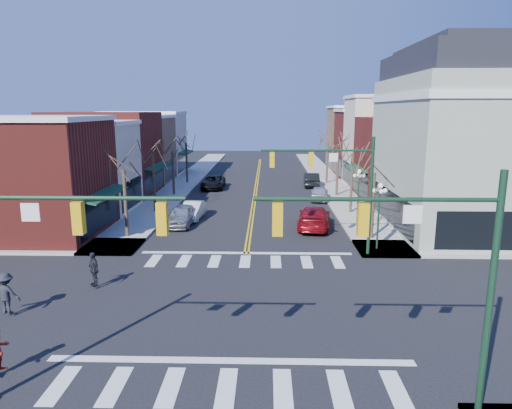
# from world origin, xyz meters

# --- Properties ---
(ground) EXTENTS (160.00, 160.00, 0.00)m
(ground) POSITION_xyz_m (0.00, 0.00, 0.00)
(ground) COLOR black
(ground) RESTS_ON ground
(sidewalk_left) EXTENTS (3.50, 70.00, 0.15)m
(sidewalk_left) POSITION_xyz_m (-8.75, 20.00, 0.07)
(sidewalk_left) COLOR #9E9B93
(sidewalk_left) RESTS_ON ground
(sidewalk_right) EXTENTS (3.50, 70.00, 0.15)m
(sidewalk_right) POSITION_xyz_m (8.75, 20.00, 0.07)
(sidewalk_right) COLOR #9E9B93
(sidewalk_right) RESTS_ON ground
(bldg_left_brick_a) EXTENTS (10.00, 8.50, 8.00)m
(bldg_left_brick_a) POSITION_xyz_m (-15.50, 11.75, 4.00)
(bldg_left_brick_a) COLOR maroon
(bldg_left_brick_a) RESTS_ON ground
(bldg_left_stucco_a) EXTENTS (10.00, 7.00, 7.50)m
(bldg_left_stucco_a) POSITION_xyz_m (-15.50, 19.50, 3.75)
(bldg_left_stucco_a) COLOR beige
(bldg_left_stucco_a) RESTS_ON ground
(bldg_left_brick_b) EXTENTS (10.00, 9.00, 8.50)m
(bldg_left_brick_b) POSITION_xyz_m (-15.50, 27.50, 4.25)
(bldg_left_brick_b) COLOR maroon
(bldg_left_brick_b) RESTS_ON ground
(bldg_left_tan) EXTENTS (10.00, 7.50, 7.80)m
(bldg_left_tan) POSITION_xyz_m (-15.50, 35.75, 3.90)
(bldg_left_tan) COLOR #9F7958
(bldg_left_tan) RESTS_ON ground
(bldg_left_stucco_b) EXTENTS (10.00, 8.00, 8.20)m
(bldg_left_stucco_b) POSITION_xyz_m (-15.50, 43.50, 4.10)
(bldg_left_stucco_b) COLOR beige
(bldg_left_stucco_b) RESTS_ON ground
(bldg_right_brick_a) EXTENTS (10.00, 8.50, 8.00)m
(bldg_right_brick_a) POSITION_xyz_m (15.50, 25.75, 4.00)
(bldg_right_brick_a) COLOR maroon
(bldg_right_brick_a) RESTS_ON ground
(bldg_right_stucco) EXTENTS (10.00, 7.00, 10.00)m
(bldg_right_stucco) POSITION_xyz_m (15.50, 33.50, 5.00)
(bldg_right_stucco) COLOR beige
(bldg_right_stucco) RESTS_ON ground
(bldg_right_brick_b) EXTENTS (10.00, 8.00, 8.50)m
(bldg_right_brick_b) POSITION_xyz_m (15.50, 41.00, 4.25)
(bldg_right_brick_b) COLOR maroon
(bldg_right_brick_b) RESTS_ON ground
(bldg_right_tan) EXTENTS (10.00, 8.00, 9.00)m
(bldg_right_tan) POSITION_xyz_m (15.50, 49.00, 4.50)
(bldg_right_tan) COLOR #9F7958
(bldg_right_tan) RESTS_ON ground
(victorian_corner) EXTENTS (12.25, 14.25, 13.30)m
(victorian_corner) POSITION_xyz_m (16.50, 14.50, 6.66)
(victorian_corner) COLOR #9AA58F
(victorian_corner) RESTS_ON ground
(traffic_mast_near_left) EXTENTS (6.60, 0.28, 7.20)m
(traffic_mast_near_left) POSITION_xyz_m (-5.55, -7.40, 4.71)
(traffic_mast_near_left) COLOR #14331E
(traffic_mast_near_left) RESTS_ON ground
(traffic_mast_near_right) EXTENTS (6.60, 0.28, 7.20)m
(traffic_mast_near_right) POSITION_xyz_m (5.55, -7.40, 4.71)
(traffic_mast_near_right) COLOR #14331E
(traffic_mast_near_right) RESTS_ON ground
(traffic_mast_far_right) EXTENTS (6.60, 0.28, 7.20)m
(traffic_mast_far_right) POSITION_xyz_m (5.55, 7.40, 4.71)
(traffic_mast_far_right) COLOR #14331E
(traffic_mast_far_right) RESTS_ON ground
(lamppost_corner) EXTENTS (0.36, 0.36, 4.33)m
(lamppost_corner) POSITION_xyz_m (8.20, 8.50, 2.96)
(lamppost_corner) COLOR #14331E
(lamppost_corner) RESTS_ON ground
(lamppost_midblock) EXTENTS (0.36, 0.36, 4.33)m
(lamppost_midblock) POSITION_xyz_m (8.20, 15.00, 2.96)
(lamppost_midblock) COLOR #14331E
(lamppost_midblock) RESTS_ON ground
(tree_left_a) EXTENTS (0.24, 0.24, 4.76)m
(tree_left_a) POSITION_xyz_m (-8.40, 11.00, 2.38)
(tree_left_a) COLOR #382B21
(tree_left_a) RESTS_ON ground
(tree_left_b) EXTENTS (0.24, 0.24, 5.04)m
(tree_left_b) POSITION_xyz_m (-8.40, 19.00, 2.52)
(tree_left_b) COLOR #382B21
(tree_left_b) RESTS_ON ground
(tree_left_c) EXTENTS (0.24, 0.24, 4.55)m
(tree_left_c) POSITION_xyz_m (-8.40, 27.00, 2.27)
(tree_left_c) COLOR #382B21
(tree_left_c) RESTS_ON ground
(tree_left_d) EXTENTS (0.24, 0.24, 4.90)m
(tree_left_d) POSITION_xyz_m (-8.40, 35.00, 2.45)
(tree_left_d) COLOR #382B21
(tree_left_d) RESTS_ON ground
(tree_right_a) EXTENTS (0.24, 0.24, 4.62)m
(tree_right_a) POSITION_xyz_m (8.40, 11.00, 2.31)
(tree_right_a) COLOR #382B21
(tree_right_a) RESTS_ON ground
(tree_right_b) EXTENTS (0.24, 0.24, 5.18)m
(tree_right_b) POSITION_xyz_m (8.40, 19.00, 2.59)
(tree_right_b) COLOR #382B21
(tree_right_b) RESTS_ON ground
(tree_right_c) EXTENTS (0.24, 0.24, 4.83)m
(tree_right_c) POSITION_xyz_m (8.40, 27.00, 2.42)
(tree_right_c) COLOR #382B21
(tree_right_c) RESTS_ON ground
(tree_right_d) EXTENTS (0.24, 0.24, 4.97)m
(tree_right_d) POSITION_xyz_m (8.40, 35.00, 2.48)
(tree_right_d) COLOR #382B21
(tree_right_d) RESTS_ON ground
(car_left_near) EXTENTS (2.10, 4.68, 1.56)m
(car_left_near) POSITION_xyz_m (-5.28, 14.66, 0.78)
(car_left_near) COLOR #A1A2A6
(car_left_near) RESTS_ON ground
(car_left_mid) EXTENTS (1.78, 4.30, 1.38)m
(car_left_mid) POSITION_xyz_m (-4.80, 16.86, 0.69)
(car_left_mid) COLOR silver
(car_left_mid) RESTS_ON ground
(car_left_far) EXTENTS (2.45, 5.26, 1.46)m
(car_left_far) POSITION_xyz_m (-4.80, 31.32, 0.73)
(car_left_far) COLOR black
(car_left_far) RESTS_ON ground
(car_right_near) EXTENTS (3.07, 5.95, 1.65)m
(car_right_near) POSITION_xyz_m (4.80, 14.09, 0.82)
(car_right_near) COLOR maroon
(car_right_near) RESTS_ON ground
(car_right_mid) EXTENTS (2.19, 4.40, 1.44)m
(car_right_mid) POSITION_xyz_m (6.40, 24.78, 0.72)
(car_right_mid) COLOR silver
(car_right_mid) RESTS_ON ground
(car_right_far) EXTENTS (1.88, 4.87, 1.58)m
(car_right_far) POSITION_xyz_m (6.40, 33.19, 0.79)
(car_right_far) COLOR black
(car_right_far) RESTS_ON ground
(pedestrian_dark_a) EXTENTS (0.99, 1.02, 1.71)m
(pedestrian_dark_a) POSITION_xyz_m (-7.30, 1.94, 1.01)
(pedestrian_dark_a) COLOR black
(pedestrian_dark_a) RESTS_ON sidewalk_left
(pedestrian_dark_b) EXTENTS (1.22, 0.79, 1.80)m
(pedestrian_dark_b) POSITION_xyz_m (-9.84, -1.27, 1.05)
(pedestrian_dark_b) COLOR black
(pedestrian_dark_b) RESTS_ON sidewalk_left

